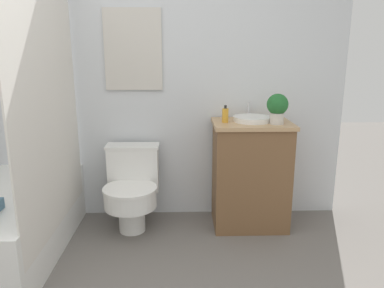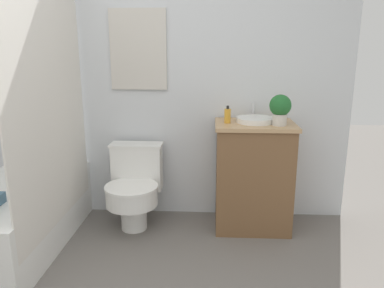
{
  "view_description": "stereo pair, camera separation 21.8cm",
  "coord_description": "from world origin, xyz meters",
  "px_view_note": "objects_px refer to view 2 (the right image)",
  "views": [
    {
      "loc": [
        0.35,
        -1.29,
        1.44
      ],
      "look_at": [
        0.42,
        1.39,
        0.75
      ],
      "focal_mm": 35.0,
      "sensor_mm": 36.0,
      "label": 1
    },
    {
      "loc": [
        0.57,
        -1.29,
        1.44
      ],
      "look_at": [
        0.42,
        1.39,
        0.75
      ],
      "focal_mm": 35.0,
      "sensor_mm": 36.0,
      "label": 2
    }
  ],
  "objects_px": {
    "sink": "(255,120)",
    "potted_plant": "(280,108)",
    "toilet": "(135,185)",
    "soap_bottle": "(227,116)"
  },
  "relations": [
    {
      "from": "toilet",
      "to": "sink",
      "type": "relative_size",
      "value": 2.02
    },
    {
      "from": "sink",
      "to": "soap_bottle",
      "type": "xyz_separation_m",
      "value": [
        -0.22,
        -0.03,
        0.04
      ]
    },
    {
      "from": "sink",
      "to": "potted_plant",
      "type": "distance_m",
      "value": 0.23
    },
    {
      "from": "soap_bottle",
      "to": "potted_plant",
      "type": "xyz_separation_m",
      "value": [
        0.39,
        -0.08,
        0.07
      ]
    },
    {
      "from": "toilet",
      "to": "soap_bottle",
      "type": "xyz_separation_m",
      "value": [
        0.75,
        0.02,
        0.58
      ]
    },
    {
      "from": "sink",
      "to": "toilet",
      "type": "bearing_deg",
      "value": -177.05
    },
    {
      "from": "toilet",
      "to": "potted_plant",
      "type": "bearing_deg",
      "value": -2.93
    },
    {
      "from": "sink",
      "to": "potted_plant",
      "type": "xyz_separation_m",
      "value": [
        0.17,
        -0.11,
        0.11
      ]
    },
    {
      "from": "sink",
      "to": "soap_bottle",
      "type": "height_order",
      "value": "soap_bottle"
    },
    {
      "from": "sink",
      "to": "potted_plant",
      "type": "height_order",
      "value": "potted_plant"
    }
  ]
}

